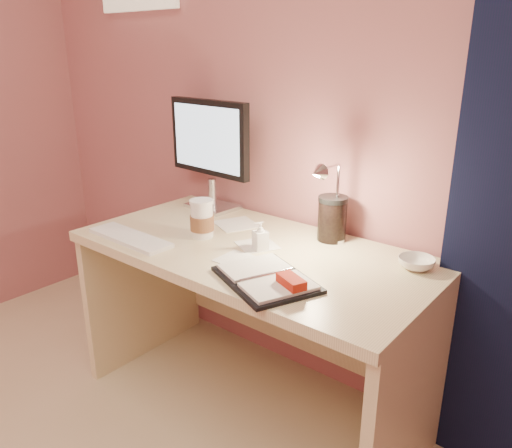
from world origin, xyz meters
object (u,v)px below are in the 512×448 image
Objects in this scene: planner at (268,279)px; desk_lamp at (327,196)px; dark_jar at (332,221)px; desk at (263,293)px; keyboard at (130,238)px; monitor at (211,145)px; coffee_cup at (202,220)px; bowl at (416,263)px; lotion_bottle at (260,236)px.

desk_lamp is (-0.02, 0.37, 0.19)m from planner.
dark_jar reaches higher than planner.
desk_lamp is at bearing 23.54° from desk.
keyboard is 0.80m from dark_jar.
monitor reaches higher than dark_jar.
monitor is 0.45m from coffee_cup.
dark_jar is at bearing 172.24° from bowl.
dark_jar reaches higher than lotion_bottle.
monitor is 0.62m from lotion_bottle.
dark_jar is (-0.37, 0.05, 0.06)m from bowl.
lotion_bottle is (0.47, 0.25, 0.05)m from keyboard.
desk_lamp is (0.02, -0.09, 0.13)m from dark_jar.
bowl is at bearing 13.20° from desk.
desk_lamp reaches higher than desk.
keyboard reaches higher than desk.
dark_jar is at bearing 40.30° from keyboard.
keyboard is 1.21× the size of desk_lamp.
monitor is 4.05× the size of bowl.
desk is 0.29m from lotion_bottle.
coffee_cup is (-0.22, -0.12, 0.30)m from desk.
dark_jar reaches higher than bowl.
lotion_bottle reaches higher than planner.
desk is 4.25× the size of desk_lamp.
planner is 3.65× the size of lotion_bottle.
coffee_cup is 0.83m from bowl.
desk is 9.04× the size of coffee_cup.
coffee_cup is 0.51m from desk_lamp.
keyboard is 0.79m from desk_lamp.
monitor is 3.17× the size of dark_jar.
desk_lamp is at bearing -173.94° from bowl.
monitor is at bearing 169.32° from planner.
coffee_cup reaches higher than planner.
desk_lamp is (0.22, 0.10, 0.43)m from desk.
coffee_cup is (0.20, 0.21, 0.06)m from keyboard.
bowl is 0.56m from lotion_bottle.
keyboard is 0.29m from coffee_cup.
monitor reaches higher than keyboard.
planner is at bearing 5.06° from keyboard.
keyboard is at bearing -143.58° from desk_lamp.
coffee_cup reaches higher than lotion_bottle.
keyboard is at bearing -155.36° from bowl.
desk_lamp is at bearing 34.11° from keyboard.
coffee_cup reaches higher than keyboard.
coffee_cup is 1.24× the size of bowl.
coffee_cup is at bearing 47.12° from keyboard.
keyboard is 3.62× the size of lotion_bottle.
coffee_cup is at bearing -162.59° from bowl.
bowl is at bearing 21.65° from lotion_bottle.
lotion_bottle is at bearing -24.03° from monitor.
monitor reaches higher than coffee_cup.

